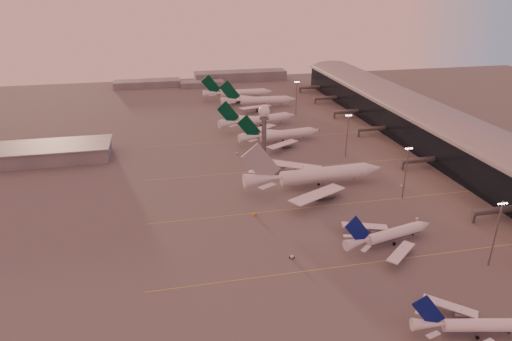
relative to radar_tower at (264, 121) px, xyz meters
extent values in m
plane|color=#5F5C5C|center=(-5.00, -120.00, -20.95)|extent=(700.00, 700.00, 0.00)
cube|color=gold|center=(25.00, -110.00, -20.94)|extent=(180.00, 0.25, 0.02)
cube|color=gold|center=(25.00, -65.00, -20.94)|extent=(180.00, 0.25, 0.02)
cube|color=gold|center=(25.00, -20.00, -20.94)|extent=(180.00, 0.25, 0.02)
cube|color=gold|center=(25.00, 30.00, -20.94)|extent=(180.00, 0.25, 0.02)
cube|color=black|center=(103.00, -10.00, -11.95)|extent=(36.00, 360.00, 18.00)
cylinder|color=slate|center=(103.00, -10.00, -2.95)|extent=(10.08, 360.00, 10.08)
cube|color=slate|center=(103.00, -10.00, -2.75)|extent=(40.00, 362.00, 0.80)
cylinder|color=#5B5D63|center=(77.00, -92.00, -16.45)|extent=(22.00, 2.80, 2.80)
cube|color=#5B5D63|center=(67.00, -92.00, -18.75)|extent=(1.20, 1.20, 4.40)
cylinder|color=#5B5D63|center=(77.00, -34.00, -16.45)|extent=(22.00, 2.80, 2.80)
cube|color=#5B5D63|center=(67.00, -34.00, -18.75)|extent=(1.20, 1.20, 4.40)
cylinder|color=#5B5D63|center=(77.00, 22.00, -16.45)|extent=(22.00, 2.80, 2.80)
cube|color=#5B5D63|center=(67.00, 22.00, -18.75)|extent=(1.20, 1.20, 4.40)
cylinder|color=#5B5D63|center=(77.00, 64.00, -16.45)|extent=(22.00, 2.80, 2.80)
cube|color=#5B5D63|center=(67.00, 64.00, -18.75)|extent=(1.20, 1.20, 4.40)
cylinder|color=#5B5D63|center=(77.00, 106.00, -16.45)|extent=(22.00, 2.80, 2.80)
cube|color=#5B5D63|center=(67.00, 106.00, -18.75)|extent=(1.20, 1.20, 4.40)
cylinder|color=#5B5D63|center=(77.00, 146.00, -16.45)|extent=(22.00, 2.80, 2.80)
cube|color=#5B5D63|center=(67.00, 146.00, -18.75)|extent=(1.20, 1.20, 4.40)
cube|color=slate|center=(-125.00, 20.00, -16.95)|extent=(80.00, 25.00, 8.00)
cube|color=slate|center=(-125.00, 20.00, -12.75)|extent=(82.00, 27.00, 0.60)
cylinder|color=#5B5D63|center=(0.00, 0.00, -9.95)|extent=(2.60, 2.60, 22.00)
cylinder|color=#5B5D63|center=(0.00, 0.00, 1.55)|extent=(5.20, 5.20, 1.20)
sphere|color=white|center=(0.00, 0.00, 5.45)|extent=(6.40, 6.40, 6.40)
cylinder|color=#5B5D63|center=(0.00, 0.00, 9.15)|extent=(0.16, 0.16, 2.00)
cylinder|color=#5B5D63|center=(53.00, -120.00, -8.45)|extent=(0.56, 0.56, 25.00)
cube|color=#5B5D63|center=(53.00, -120.00, 3.55)|extent=(3.60, 0.25, 0.25)
sphere|color=#FFEABF|center=(51.50, -120.00, 3.15)|extent=(0.56, 0.56, 0.56)
sphere|color=#FFEABF|center=(52.50, -120.00, 3.15)|extent=(0.56, 0.56, 0.56)
sphere|color=#FFEABF|center=(53.50, -120.00, 3.15)|extent=(0.56, 0.56, 0.56)
sphere|color=#FFEABF|center=(54.50, -120.00, 3.15)|extent=(0.56, 0.56, 0.56)
cylinder|color=#5B5D63|center=(50.00, -65.00, -8.45)|extent=(0.56, 0.56, 25.00)
cube|color=#5B5D63|center=(50.00, -65.00, 3.55)|extent=(3.60, 0.25, 0.25)
sphere|color=#FFEABF|center=(48.50, -65.00, 3.15)|extent=(0.56, 0.56, 0.56)
sphere|color=#FFEABF|center=(49.50, -65.00, 3.15)|extent=(0.56, 0.56, 0.56)
sphere|color=#FFEABF|center=(50.50, -65.00, 3.15)|extent=(0.56, 0.56, 0.56)
sphere|color=#FFEABF|center=(51.50, -65.00, 3.15)|extent=(0.56, 0.56, 0.56)
cylinder|color=#5B5D63|center=(45.00, -10.00, -8.45)|extent=(0.56, 0.56, 25.00)
cube|color=#5B5D63|center=(45.00, -10.00, 3.55)|extent=(3.60, 0.25, 0.25)
sphere|color=#FFEABF|center=(43.50, -10.00, 3.15)|extent=(0.56, 0.56, 0.56)
sphere|color=#FFEABF|center=(44.50, -10.00, 3.15)|extent=(0.56, 0.56, 0.56)
sphere|color=#FFEABF|center=(45.50, -10.00, 3.15)|extent=(0.56, 0.56, 0.56)
sphere|color=#FFEABF|center=(46.50, -10.00, 3.15)|extent=(0.56, 0.56, 0.56)
cylinder|color=#5B5D63|center=(43.00, 80.00, -8.45)|extent=(0.56, 0.56, 25.00)
cube|color=#5B5D63|center=(43.00, 80.00, 3.55)|extent=(3.60, 0.25, 0.25)
sphere|color=#FFEABF|center=(41.50, 80.00, 3.15)|extent=(0.56, 0.56, 0.56)
sphere|color=#FFEABF|center=(42.50, 80.00, 3.15)|extent=(0.56, 0.56, 0.56)
sphere|color=#FFEABF|center=(43.50, 80.00, 3.15)|extent=(0.56, 0.56, 0.56)
sphere|color=#FFEABF|center=(44.50, 80.00, 3.15)|extent=(0.56, 0.56, 0.56)
cube|color=slate|center=(-65.00, 200.00, -17.95)|extent=(60.00, 18.00, 6.00)
cube|color=slate|center=(25.00, 210.00, -16.45)|extent=(90.00, 20.00, 9.00)
cube|color=slate|center=(-15.00, 190.00, -18.45)|extent=(40.00, 15.00, 5.00)
cylinder|color=white|center=(27.57, -149.53, -17.97)|extent=(21.75, 7.98, 3.65)
cylinder|color=navy|center=(27.57, -149.53, -18.79)|extent=(21.12, 6.89, 2.63)
cone|color=white|center=(12.67, -146.40, -17.51)|extent=(9.56, 5.42, 3.65)
cube|color=white|center=(24.26, -139.65, -18.61)|extent=(14.22, 12.71, 1.15)
cylinder|color=slate|center=(26.39, -142.27, -20.28)|extent=(4.55, 3.18, 2.37)
cube|color=slate|center=(26.39, -142.27, -19.25)|extent=(0.33, 0.29, 1.46)
cube|color=navy|center=(12.23, -146.31, -12.99)|extent=(9.88, 2.39, 10.89)
cube|color=white|center=(11.85, -150.48, -17.42)|extent=(4.41, 2.53, 0.24)
cube|color=white|center=(13.55, -142.35, -17.42)|extent=(4.24, 3.78, 0.24)
cylinder|color=black|center=(35.56, -151.20, -20.47)|extent=(0.48, 0.48, 0.96)
cylinder|color=black|center=(26.31, -147.10, -20.42)|extent=(1.13, 0.69, 1.06)
cylinder|color=black|center=(25.45, -151.24, -20.42)|extent=(1.13, 0.69, 1.06)
cylinder|color=white|center=(27.73, -99.19, -17.54)|extent=(24.85, 9.64, 4.18)
cylinder|color=navy|center=(27.73, -99.19, -18.48)|extent=(24.10, 8.39, 3.01)
cone|color=white|center=(41.99, -95.87, -17.54)|extent=(5.57, 5.15, 4.18)
cone|color=white|center=(10.77, -103.15, -17.02)|extent=(10.97, 6.40, 4.18)
cube|color=white|center=(24.19, -110.57, -18.27)|extent=(16.08, 14.77, 1.31)
cylinder|color=slate|center=(26.55, -107.53, -20.18)|extent=(5.24, 3.72, 2.72)
cube|color=slate|center=(26.55, -107.53, -19.00)|extent=(0.38, 0.34, 1.67)
cube|color=white|center=(19.52, -90.55, -18.27)|extent=(18.21, 8.53, 1.31)
cylinder|color=slate|center=(22.99, -92.24, -20.18)|extent=(5.24, 3.72, 2.72)
cube|color=slate|center=(22.99, -92.24, -19.00)|extent=(0.38, 0.34, 1.67)
cube|color=navy|center=(10.26, -103.26, -11.85)|extent=(11.25, 2.98, 12.45)
cube|color=white|center=(11.88, -107.76, -16.91)|extent=(4.81, 4.38, 0.27)
cube|color=white|center=(9.72, -98.51, -16.91)|extent=(5.03, 2.79, 0.27)
cylinder|color=black|center=(36.81, -97.08, -20.40)|extent=(0.55, 0.55, 1.10)
cylinder|color=black|center=(25.25, -97.29, -20.34)|extent=(1.30, 0.81, 1.21)
cylinder|color=black|center=(26.35, -102.00, -20.34)|extent=(1.30, 0.81, 1.21)
cylinder|color=white|center=(19.37, -44.31, -16.27)|extent=(43.46, 8.80, 6.75)
cylinder|color=white|center=(19.37, -44.31, -17.79)|extent=(42.51, 6.87, 4.86)
cone|color=white|center=(45.12, -43.08, -16.27)|extent=(8.67, 7.14, 6.75)
cone|color=white|center=(-11.24, -45.78, -15.43)|extent=(18.41, 7.60, 6.75)
cube|color=white|center=(9.71, -62.75, -17.45)|extent=(30.31, 22.01, 2.00)
cylinder|color=slate|center=(14.72, -58.26, -20.19)|extent=(8.56, 4.78, 4.39)
cube|color=slate|center=(14.72, -58.26, -18.63)|extent=(0.34, 0.29, 2.70)
cube|color=white|center=(7.99, -26.88, -17.45)|extent=(31.10, 19.72, 2.00)
cylinder|color=slate|center=(13.41, -30.87, -20.19)|extent=(8.56, 4.78, 4.39)
cube|color=slate|center=(13.41, -30.87, -18.63)|extent=(0.34, 0.29, 2.70)
cube|color=#999CA0|center=(-12.14, -45.82, -7.45)|extent=(18.70, 1.27, 20.03)
cube|color=white|center=(-11.20, -54.14, -15.26)|extent=(8.84, 6.77, 0.27)
cube|color=white|center=(-12.00, -37.44, -15.26)|extent=(8.92, 6.18, 0.27)
cylinder|color=black|center=(35.76, -43.53, -20.41)|extent=(0.54, 0.54, 1.09)
cylinder|color=black|center=(15.78, -42.09, -20.35)|extent=(1.22, 0.60, 1.20)
cylinder|color=black|center=(16.01, -46.87, -20.35)|extent=(1.22, 0.60, 1.20)
cylinder|color=white|center=(18.94, 22.37, -17.21)|extent=(33.22, 9.82, 5.29)
cylinder|color=white|center=(18.94, 22.37, -18.40)|extent=(32.36, 8.26, 3.81)
cone|color=white|center=(38.33, 25.10, -17.21)|extent=(7.03, 6.13, 5.29)
cone|color=white|center=(-4.10, 19.11, -16.55)|extent=(14.36, 7.16, 5.29)
cube|color=white|center=(12.87, 7.58, -18.14)|extent=(22.50, 18.47, 1.57)
cylinder|color=slate|center=(16.39, 11.37, -20.31)|extent=(6.77, 4.29, 3.44)
cube|color=slate|center=(16.39, 11.37, -19.06)|extent=(0.30, 0.26, 2.12)
cube|color=white|center=(9.01, 34.90, -18.14)|extent=(24.27, 13.32, 1.57)
cylinder|color=slate|center=(13.44, 32.23, -20.31)|extent=(6.77, 4.29, 3.44)
cube|color=slate|center=(13.44, 32.23, -19.06)|extent=(0.30, 0.26, 2.12)
cube|color=#023822|center=(-4.78, 19.02, -10.23)|extent=(14.45, 2.35, 15.65)
cube|color=white|center=(-3.45, 12.80, -16.42)|extent=(6.59, 5.53, 0.23)
cube|color=white|center=(-5.22, 25.37, -16.42)|extent=(6.77, 4.22, 0.23)
cylinder|color=black|center=(31.29, 24.11, -20.49)|extent=(0.46, 0.46, 0.91)
cylinder|color=black|center=(16.05, 23.98, -20.45)|extent=(1.06, 0.59, 1.00)
cylinder|color=black|center=(16.61, 20.01, -20.45)|extent=(1.06, 0.59, 1.00)
cylinder|color=white|center=(12.41, 55.44, -16.97)|extent=(35.23, 14.01, 5.63)
cylinder|color=white|center=(12.41, 55.44, -18.24)|extent=(34.16, 12.31, 4.05)
cone|color=white|center=(32.61, 60.54, -16.97)|extent=(7.93, 7.11, 5.63)
cone|color=white|center=(-11.61, 49.38, -16.27)|extent=(15.57, 9.04, 5.63)
cube|color=white|center=(7.66, 39.10, -17.95)|extent=(22.73, 21.37, 1.67)
cylinder|color=slate|center=(10.96, 43.51, -20.27)|extent=(7.45, 5.20, 3.66)
cube|color=slate|center=(10.96, 43.51, -18.94)|extent=(0.34, 0.31, 2.25)
cube|color=white|center=(0.47, 67.57, -17.95)|extent=(26.01, 11.76, 1.67)
cylinder|color=slate|center=(5.46, 65.25, -20.27)|extent=(7.45, 5.20, 3.66)
cube|color=slate|center=(5.46, 65.25, -18.94)|extent=(0.34, 0.31, 2.25)
cube|color=#023822|center=(-12.32, 49.20, -9.54)|extent=(15.10, 4.12, 16.66)
cube|color=white|center=(-10.20, 42.76, -16.12)|extent=(6.80, 6.30, 0.24)
cube|color=white|center=(-13.51, 55.87, -16.12)|extent=(7.13, 3.86, 0.24)
cylinder|color=black|center=(25.27, 58.69, -20.46)|extent=(0.49, 0.49, 0.97)
cylinder|color=black|center=(9.16, 56.82, -20.42)|extent=(1.15, 0.73, 1.07)
cylinder|color=black|center=(10.20, 52.68, -20.42)|extent=(1.15, 0.73, 1.07)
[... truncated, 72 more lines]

